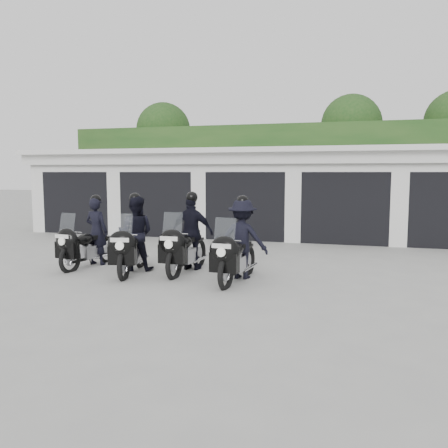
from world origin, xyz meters
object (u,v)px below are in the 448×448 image
(police_bike_a, at_px, (89,238))
(police_bike_c, at_px, (189,237))
(police_bike_d, at_px, (240,243))
(police_bike_b, at_px, (134,238))

(police_bike_a, relative_size, police_bike_c, 0.94)
(police_bike_c, bearing_deg, police_bike_d, -19.43)
(police_bike_d, bearing_deg, police_bike_c, 162.94)
(police_bike_b, xyz_separation_m, police_bike_c, (1.14, 0.42, 0.01))
(police_bike_b, distance_m, police_bike_c, 1.22)
(police_bike_b, xyz_separation_m, police_bike_d, (2.44, -0.10, 0.00))
(police_bike_a, relative_size, police_bike_b, 0.97)
(police_bike_b, relative_size, police_bike_d, 1.00)
(police_bike_c, height_order, police_bike_d, police_bike_c)
(police_bike_c, bearing_deg, police_bike_a, -173.01)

